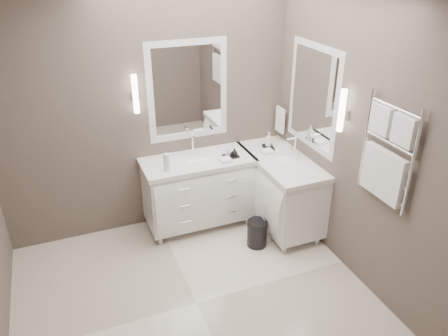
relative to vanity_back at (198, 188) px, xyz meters
name	(u,v)px	position (x,y,z in m)	size (l,w,h in m)	color
floor	(197,303)	(-0.45, -1.23, -0.49)	(3.20, 3.00, 0.01)	#EFE3D1
wall_back	(148,113)	(-0.45, 0.28, 0.86)	(3.20, 0.01, 2.70)	#554A44
wall_front	(286,304)	(-0.45, -2.73, 0.86)	(3.20, 0.01, 2.70)	#554A44
wall_right	(360,143)	(1.15, -1.23, 0.86)	(0.01, 3.00, 2.70)	#554A44
vanity_back	(198,188)	(0.00, 0.00, 0.00)	(1.24, 0.59, 0.97)	white
vanity_right	(280,187)	(0.88, -0.33, 0.00)	(0.59, 1.24, 0.97)	white
mirror_back	(188,91)	(0.00, 0.26, 1.06)	(0.90, 0.02, 1.10)	white
mirror_right	(313,97)	(1.14, -0.43, 1.06)	(0.02, 0.90, 1.10)	white
sconce_back	(135,95)	(-0.58, 0.20, 1.11)	(0.06, 0.06, 0.40)	white
sconce_right	(342,111)	(1.08, -1.01, 1.11)	(0.06, 0.06, 0.40)	white
towel_bar_corner	(280,119)	(1.09, 0.13, 0.63)	(0.03, 0.22, 0.30)	white
towel_ladder	(386,158)	(1.10, -1.63, 0.91)	(0.06, 0.58, 0.90)	white
waste_bin	(257,233)	(0.45, -0.63, -0.33)	(0.22, 0.22, 0.31)	black
amenity_tray_back	(231,156)	(0.36, -0.09, 0.38)	(0.16, 0.12, 0.02)	black
amenity_tray_right	(268,147)	(0.85, -0.03, 0.38)	(0.12, 0.16, 0.02)	black
water_bottle	(167,162)	(-0.38, -0.14, 0.46)	(0.07, 0.07, 0.19)	silver
soap_bottle_a	(228,150)	(0.33, -0.07, 0.45)	(0.05, 0.05, 0.12)	white
soap_bottle_b	(234,152)	(0.39, -0.12, 0.43)	(0.07, 0.07, 0.09)	black
soap_bottle_c	(269,139)	(0.85, -0.03, 0.48)	(0.07, 0.07, 0.18)	white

